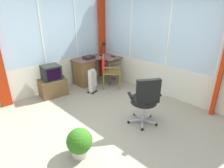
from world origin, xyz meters
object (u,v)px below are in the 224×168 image
tv_on_stand (53,82)px  potted_plant (80,142)px  paper_tray (89,57)px  desk (85,71)px  desk_lamp (104,46)px  wooden_armchair (107,67)px  tv_remote (113,57)px  space_heater (93,81)px  office_chair (145,98)px

tv_on_stand → potted_plant: tv_on_stand is taller
paper_tray → potted_plant: size_ratio=0.66×
desk → desk_lamp: size_ratio=3.00×
wooden_armchair → tv_on_stand: bearing=157.5°
desk → potted_plant: desk is taller
desk → wooden_armchair: wooden_armchair is taller
desk_lamp → tv_remote: 0.41m
desk_lamp → space_heater: bearing=-149.9°
desk → office_chair: bearing=-100.5°
desk_lamp → wooden_armchair: (-0.38, -0.53, -0.45)m
desk_lamp → paper_tray: 0.62m
desk → desk_lamp: bearing=-4.0°
space_heater → tv_remote: bearing=12.6°
desk_lamp → potted_plant: (-2.51, -2.17, -0.78)m
tv_remote → space_heater: 1.09m
tv_remote → paper_tray: bearing=159.0°
wooden_armchair → office_chair: (-0.78, -1.84, 0.00)m
office_chair → potted_plant: 1.41m
potted_plant → office_chair: bearing=-8.6°
paper_tray → office_chair: size_ratio=0.31×
desk → paper_tray: bearing=-17.2°
tv_on_stand → desk_lamp: bearing=-1.3°
space_heater → potted_plant: 2.30m
desk → office_chair: (-0.45, -2.42, 0.17)m
tv_remote → potted_plant: bearing=-138.8°
office_chair → wooden_armchair: bearing=67.2°
paper_tray → office_chair: (-0.58, -2.38, -0.22)m
office_chair → desk: bearing=79.5°
desk_lamp → paper_tray: (-0.58, 0.01, -0.23)m
space_heater → paper_tray: bearing=58.6°
paper_tray → space_heater: size_ratio=0.48×
desk → wooden_armchair: 0.68m
potted_plant → desk: bearing=50.8°
paper_tray → tv_on_stand: (-1.17, 0.03, -0.43)m
desk_lamp → space_heater: 1.26m
office_chair → space_heater: (0.25, 1.84, -0.25)m
office_chair → potted_plant: size_ratio=2.14×
desk_lamp → paper_tray: bearing=179.0°
desk_lamp → potted_plant: bearing=-139.2°
space_heater → wooden_armchair: bearing=-0.1°
desk → paper_tray: 0.41m
tv_remote → wooden_armchair: (-0.44, -0.22, -0.19)m
tv_on_stand → space_heater: (0.84, -0.57, -0.03)m
tv_on_stand → desk: bearing=0.6°
wooden_armchair → office_chair: office_chair is taller
office_chair → potted_plant: office_chair is taller
desk → tv_on_stand: size_ratio=1.57×
office_chair → tv_remote: bearing=59.4°
space_heater → potted_plant: bearing=-134.4°
space_heater → potted_plant: space_heater is taller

